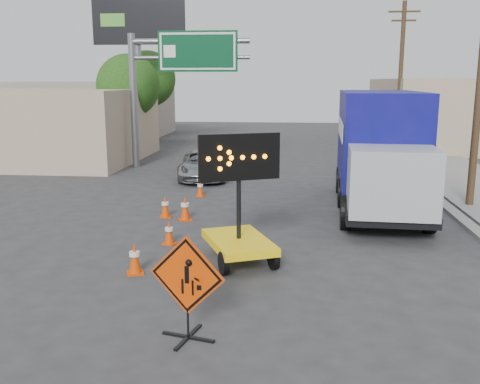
# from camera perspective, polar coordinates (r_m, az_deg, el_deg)

# --- Properties ---
(ground) EXTENTS (100.00, 100.00, 0.00)m
(ground) POSITION_cam_1_polar(r_m,az_deg,el_deg) (10.37, -4.44, -13.65)
(ground) COLOR #2D2D30
(ground) RESTS_ON ground
(curb_right) EXTENTS (0.40, 60.00, 0.12)m
(curb_right) POSITION_cam_1_polar(r_m,az_deg,el_deg) (25.22, 18.16, 1.14)
(curb_right) COLOR gray
(curb_right) RESTS_ON ground
(sidewalk_right) EXTENTS (4.00, 60.00, 0.15)m
(sidewalk_right) POSITION_cam_1_polar(r_m,az_deg,el_deg) (25.82, 23.15, 1.05)
(sidewalk_right) COLOR gray
(sidewalk_right) RESTS_ON ground
(storefront_left_near) EXTENTS (14.00, 10.00, 4.00)m
(storefront_left_near) POSITION_cam_1_polar(r_m,az_deg,el_deg) (33.25, -22.70, 6.63)
(storefront_left_near) COLOR tan
(storefront_left_near) RESTS_ON ground
(storefront_left_far) EXTENTS (12.00, 10.00, 4.40)m
(storefront_left_far) POSITION_cam_1_polar(r_m,az_deg,el_deg) (46.38, -15.65, 8.54)
(storefront_left_far) COLOR gray
(storefront_left_far) RESTS_ON ground
(building_right_far) EXTENTS (10.00, 14.00, 4.60)m
(building_right_far) POSITION_cam_1_polar(r_m,az_deg,el_deg) (40.87, 21.90, 7.90)
(building_right_far) COLOR tan
(building_right_far) RESTS_ON ground
(highway_gantry) EXTENTS (6.18, 0.38, 6.90)m
(highway_gantry) POSITION_cam_1_polar(r_m,az_deg,el_deg) (27.86, -7.26, 12.94)
(highway_gantry) COLOR slate
(highway_gantry) RESTS_ON ground
(billboard) EXTENTS (6.10, 0.54, 9.85)m
(billboard) POSITION_cam_1_polar(r_m,az_deg,el_deg) (36.61, -10.73, 16.11)
(billboard) COLOR slate
(billboard) RESTS_ON ground
(utility_pole_far) EXTENTS (1.80, 0.26, 9.00)m
(utility_pole_far) POSITION_cam_1_polar(r_m,az_deg,el_deg) (33.81, 16.74, 11.67)
(utility_pole_far) COLOR #43331C
(utility_pole_far) RESTS_ON ground
(tree_left_near) EXTENTS (3.71, 3.71, 6.03)m
(tree_left_near) POSITION_cam_1_polar(r_m,az_deg,el_deg) (32.69, -11.84, 11.01)
(tree_left_near) COLOR #43331C
(tree_left_near) RESTS_ON ground
(tree_left_far) EXTENTS (4.10, 4.10, 6.66)m
(tree_left_far) POSITION_cam_1_polar(r_m,az_deg,el_deg) (40.65, -9.83, 11.79)
(tree_left_far) COLOR #43331C
(tree_left_far) RESTS_ON ground
(construction_sign) EXTENTS (1.38, 0.99, 1.88)m
(construction_sign) POSITION_cam_1_polar(r_m,az_deg,el_deg) (9.39, -5.66, -9.88)
(construction_sign) COLOR black
(construction_sign) RESTS_ON ground
(arrow_board) EXTENTS (2.14, 2.61, 3.22)m
(arrow_board) POSITION_cam_1_polar(r_m,az_deg,el_deg) (13.32, -0.13, -4.52)
(arrow_board) COLOR yellow
(arrow_board) RESTS_ON ground
(pickup_truck) EXTENTS (2.63, 4.81, 1.28)m
(pickup_truck) POSITION_cam_1_polar(r_m,az_deg,el_deg) (24.85, -3.93, 2.91)
(pickup_truck) COLOR #9FA1A6
(pickup_truck) RESTS_ON ground
(box_truck) EXTENTS (3.11, 8.73, 4.09)m
(box_truck) POSITION_cam_1_polar(r_m,az_deg,el_deg) (19.29, 14.63, 3.65)
(box_truck) COLOR black
(box_truck) RESTS_ON ground
(cone_a) EXTENTS (0.50, 0.50, 0.76)m
(cone_a) POSITION_cam_1_polar(r_m,az_deg,el_deg) (12.85, -11.17, -6.92)
(cone_a) COLOR #D73B04
(cone_a) RESTS_ON ground
(cone_b) EXTENTS (0.42, 0.42, 0.68)m
(cone_b) POSITION_cam_1_polar(r_m,az_deg,el_deg) (14.95, -7.58, -4.28)
(cone_b) COLOR #D73B04
(cone_b) RESTS_ON ground
(cone_c) EXTENTS (0.53, 0.53, 0.81)m
(cone_c) POSITION_cam_1_polar(r_m,az_deg,el_deg) (17.44, -5.89, -1.71)
(cone_c) COLOR #D73B04
(cone_c) RESTS_ON ground
(cone_d) EXTENTS (0.43, 0.43, 0.73)m
(cone_d) POSITION_cam_1_polar(r_m,az_deg,el_deg) (17.89, -7.98, -1.54)
(cone_d) COLOR #D73B04
(cone_d) RESTS_ON ground
(cone_e) EXTENTS (0.38, 0.38, 0.67)m
(cone_e) POSITION_cam_1_polar(r_m,az_deg,el_deg) (21.01, -4.26, 0.44)
(cone_e) COLOR #D73B04
(cone_e) RESTS_ON ground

